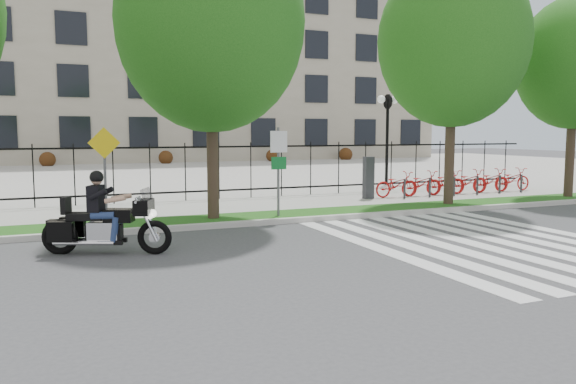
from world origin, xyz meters
name	(u,v)px	position (x,y,z in m)	size (l,w,h in m)	color
ground	(290,260)	(0.00, 0.00, 0.00)	(120.00, 120.00, 0.00)	#3E3E41
curb	(229,225)	(0.00, 4.10, 0.07)	(60.00, 0.20, 0.15)	#B9B6AE
grass_verge	(220,220)	(0.00, 4.95, 0.07)	(60.00, 1.50, 0.15)	#1D5415
sidewalk	(198,209)	(0.00, 7.45, 0.07)	(60.00, 3.50, 0.15)	gray
plaza	(128,173)	(0.00, 25.00, 0.05)	(80.00, 34.00, 0.10)	gray
crosswalk_stripes	(481,241)	(4.83, 0.00, 0.01)	(5.70, 8.00, 0.01)	silver
iron_fence	(185,172)	(0.00, 9.20, 1.15)	(30.00, 0.06, 2.00)	black
office_building	(97,50)	(0.00, 44.92, 9.97)	(60.00, 21.90, 20.15)	gray
lamp_post_right	(388,117)	(10.00, 12.00, 3.21)	(1.06, 0.70, 4.25)	black
street_tree_1	(211,24)	(-0.18, 4.95, 5.41)	(5.07, 5.07, 8.18)	#38261E
street_tree_2	(453,41)	(7.86, 4.95, 5.44)	(4.84, 4.84, 8.08)	#38261E
street_tree_3	(575,63)	(13.36, 4.95, 5.00)	(4.16, 4.16, 7.26)	#38261E
bike_share_station	(455,182)	(10.00, 7.20, 0.62)	(7.76, 0.85, 1.50)	#2D2D33
sign_pole_regulatory	(279,160)	(1.62, 4.58, 1.74)	(0.50, 0.09, 2.50)	#59595B
sign_pole_warning	(105,163)	(-3.05, 4.58, 1.74)	(0.78, 0.09, 2.49)	#59595B
motorcycle_rider	(105,221)	(-3.29, 1.96, 0.70)	(2.54, 1.44, 2.09)	black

